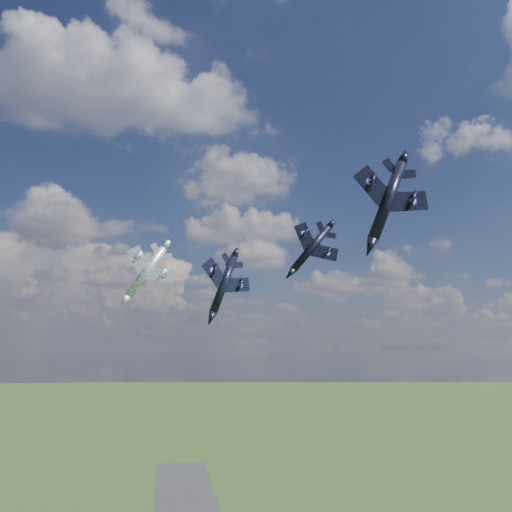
{
  "coord_description": "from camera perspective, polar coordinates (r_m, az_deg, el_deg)",
  "views": [
    {
      "loc": [
        -10.49,
        -67.72,
        67.63
      ],
      "look_at": [
        4.22,
        15.55,
        83.25
      ],
      "focal_mm": 35.0,
      "sensor_mm": 36.0,
      "label": 1
    }
  ],
  "objects": [
    {
      "name": "jet_right_navy",
      "position": [
        59.95,
        14.8,
        6.11
      ],
      "size": [
        11.16,
        14.49,
        6.5
      ],
      "primitive_type": null,
      "rotation": [
        0.0,
        0.4,
        -0.07
      ],
      "color": "black"
    },
    {
      "name": "jet_left_silver",
      "position": [
        97.72,
        -12.46,
        -1.77
      ],
      "size": [
        13.12,
        16.99,
        9.03
      ],
      "primitive_type": null,
      "rotation": [
        0.0,
        0.61,
        -0.14
      ],
      "color": "#B3B5BF"
    },
    {
      "name": "jet_lead_navy",
      "position": [
        87.66,
        -3.71,
        -3.24
      ],
      "size": [
        15.89,
        18.05,
        6.88
      ],
      "primitive_type": null,
      "rotation": [
        0.0,
        0.38,
        0.38
      ],
      "color": "black"
    },
    {
      "name": "jet_high_navy",
      "position": [
        104.25,
        6.33,
        0.88
      ],
      "size": [
        12.67,
        17.37,
        10.15
      ],
      "primitive_type": null,
      "rotation": [
        0.0,
        0.7,
        -0.09
      ],
      "color": "black"
    }
  ]
}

